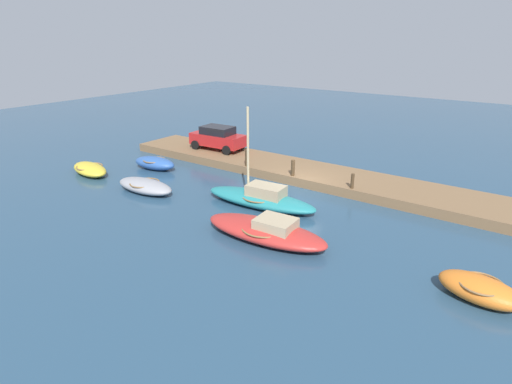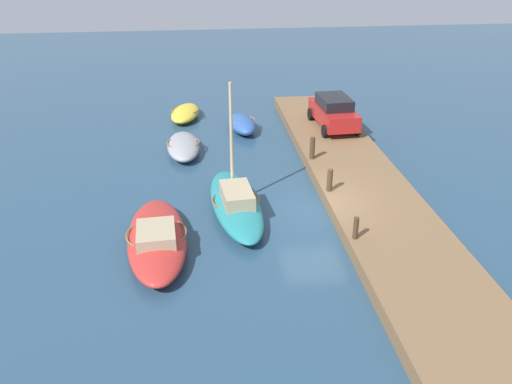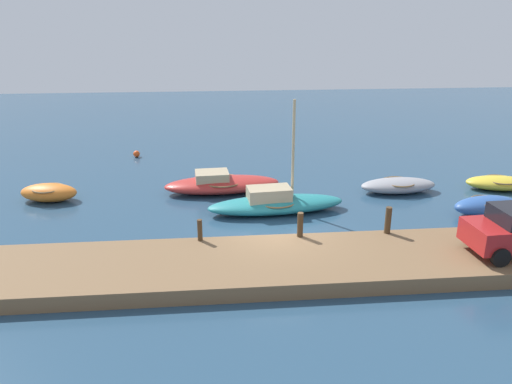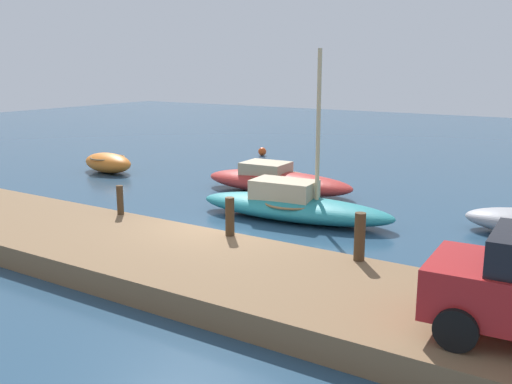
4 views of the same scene
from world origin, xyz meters
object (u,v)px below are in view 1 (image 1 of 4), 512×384
object	(u,v)px
mooring_post_mid_west	(293,168)
parked_car	(218,138)
rowboat_yellow	(90,169)
mooring_post_mid_east	(247,158)
rowboat_grey	(145,186)
mooring_post_west	(352,181)
sailboat_teal	(261,198)
motorboat_red	(266,230)
rowboat_blue	(155,163)
dinghy_orange	(480,289)

from	to	relation	value
mooring_post_mid_west	parked_car	size ratio (longest dim) A/B	0.23
rowboat_yellow	mooring_post_mid_east	distance (m)	9.83
mooring_post_mid_east	parked_car	world-z (taller)	parked_car
rowboat_grey	rowboat_yellow	bearing A→B (deg)	-2.93
rowboat_yellow	mooring_post_west	distance (m)	15.98
sailboat_teal	rowboat_grey	bearing A→B (deg)	12.72
motorboat_red	sailboat_teal	bearing A→B (deg)	-55.37
mooring_post_mid_east	mooring_post_mid_west	bearing A→B (deg)	180.00
mooring_post_west	motorboat_red	bearing A→B (deg)	81.94
rowboat_blue	motorboat_red	distance (m)	12.17
rowboat_yellow	mooring_post_west	world-z (taller)	mooring_post_west
rowboat_blue	mooring_post_mid_west	bearing A→B (deg)	-169.78
mooring_post_mid_west	mooring_post_west	bearing A→B (deg)	180.00
rowboat_blue	motorboat_red	world-z (taller)	motorboat_red
rowboat_blue	motorboat_red	xyz separation A→B (m)	(-11.48, 4.03, 0.02)
mooring_post_mid_east	rowboat_yellow	bearing A→B (deg)	36.20
mooring_post_west	mooring_post_mid_west	size ratio (longest dim) A/B	0.86
sailboat_teal	rowboat_grey	size ratio (longest dim) A/B	1.64
mooring_post_west	mooring_post_mid_west	bearing A→B (deg)	0.00
motorboat_red	mooring_post_mid_east	size ratio (longest dim) A/B	5.64
rowboat_yellow	sailboat_teal	xyz separation A→B (m)	(-11.64, -1.99, 0.10)
parked_car	motorboat_red	bearing A→B (deg)	136.03
mooring_post_west	mooring_post_mid_east	distance (m)	6.98
rowboat_blue	mooring_post_mid_east	distance (m)	6.11
motorboat_red	mooring_post_west	bearing A→B (deg)	-101.71
sailboat_teal	parked_car	xyz separation A→B (m)	(7.77, -5.79, 0.94)
rowboat_blue	sailboat_teal	world-z (taller)	sailboat_teal
motorboat_red	parked_car	xyz separation A→B (m)	(10.07, -8.70, 0.95)
sailboat_teal	rowboat_grey	xyz separation A→B (m)	(6.39, 2.07, -0.08)
motorboat_red	mooring_post_west	world-z (taller)	mooring_post_west
rowboat_blue	dinghy_orange	bearing A→B (deg)	162.93
sailboat_teal	mooring_post_west	distance (m)	5.02
rowboat_yellow	rowboat_grey	bearing A→B (deg)	-169.98
motorboat_red	sailboat_teal	world-z (taller)	sailboat_teal
dinghy_orange	sailboat_teal	xyz separation A→B (m)	(10.42, -2.44, 0.02)
rowboat_yellow	dinghy_orange	xyz separation A→B (m)	(-22.05, 0.45, 0.08)
rowboat_grey	mooring_post_mid_east	xyz separation A→B (m)	(-2.66, -5.86, 0.68)
rowboat_blue	mooring_post_mid_west	size ratio (longest dim) A/B	3.40
motorboat_red	mooring_post_west	distance (m)	6.80
rowboat_yellow	sailboat_teal	distance (m)	11.81
motorboat_red	mooring_post_mid_west	xyz separation A→B (m)	(2.71, -6.72, 0.56)
motorboat_red	mooring_post_mid_west	world-z (taller)	mooring_post_mid_west
rowboat_blue	mooring_post_mid_east	world-z (taller)	mooring_post_mid_east
dinghy_orange	mooring_post_mid_west	size ratio (longest dim) A/B	3.04
rowboat_blue	mooring_post_mid_west	world-z (taller)	mooring_post_mid_west
mooring_post_west	mooring_post_mid_east	xyz separation A→B (m)	(6.98, 0.00, 0.11)
mooring_post_mid_west	parked_car	xyz separation A→B (m)	(7.36, -1.99, 0.39)
dinghy_orange	rowboat_grey	size ratio (longest dim) A/B	0.74
mooring_post_mid_west	sailboat_teal	bearing A→B (deg)	96.17
rowboat_blue	parked_car	bearing A→B (deg)	-113.59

